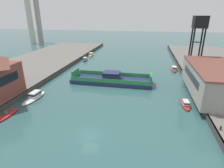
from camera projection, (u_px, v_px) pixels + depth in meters
name	position (u px, v px, depth m)	size (l,w,h in m)	color
ground_plane	(90.00, 136.00, 29.47)	(400.00, 400.00, 0.00)	#335B5B
quay_left	(1.00, 79.00, 53.59)	(28.00, 140.00, 1.25)	slate
chain_ferry	(112.00, 79.00, 52.22)	(22.89, 6.84, 3.30)	navy
moored_boat_near_left	(85.00, 59.00, 77.26)	(2.45, 5.64, 1.47)	navy
moored_boat_near_right	(185.00, 103.00, 39.24)	(1.91, 6.02, 1.24)	red
moored_boat_mid_left	(34.00, 96.00, 42.53)	(2.63, 8.09, 1.53)	white
moored_boat_mid_right	(91.00, 55.00, 86.53)	(2.46, 6.45, 1.46)	yellow
moored_boat_far_left	(174.00, 69.00, 64.28)	(2.08, 7.12, 1.38)	red
moored_boat_far_right	(6.00, 115.00, 35.16)	(2.11, 6.18, 0.94)	red
crane_tower	(199.00, 29.00, 50.33)	(3.56, 3.56, 16.85)	black
bollard_right_mid	(221.00, 128.00, 28.80)	(0.32, 0.32, 0.71)	black
smokestack_distant_a	(30.00, 19.00, 117.39)	(3.82, 3.82, 29.02)	beige
smokestack_distant_b	(38.00, 19.00, 121.96)	(3.67, 3.67, 29.30)	#9E998E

